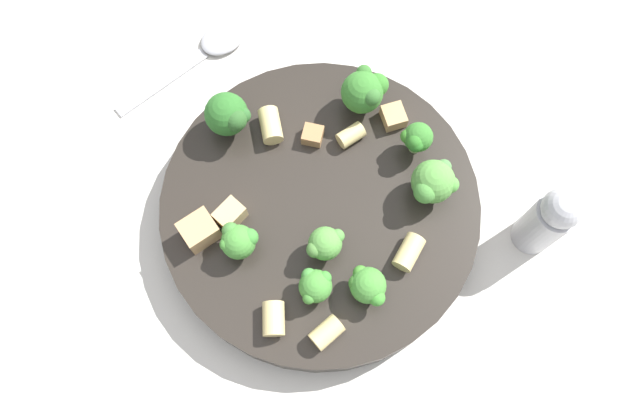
{
  "coord_description": "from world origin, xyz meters",
  "views": [
    {
      "loc": [
        -0.11,
        -0.12,
        0.54
      ],
      "look_at": [
        0.0,
        0.0,
        0.05
      ],
      "focal_mm": 35.0,
      "sensor_mm": 36.0,
      "label": 1
    }
  ],
  "objects_px": {
    "broccoli_floret_0": "(365,91)",
    "rigatoni_2": "(271,125)",
    "rigatoni_1": "(327,332)",
    "broccoli_floret_1": "(315,285)",
    "rigatoni_0": "(274,319)",
    "broccoli_floret_5": "(238,241)",
    "broccoli_floret_7": "(367,285)",
    "chicken_chunk_2": "(230,215)",
    "rigatoni_3": "(351,135)",
    "pasta_bowl": "(320,209)",
    "broccoli_floret_3": "(229,115)",
    "broccoli_floret_6": "(417,139)",
    "pepper_shaker": "(549,220)",
    "chicken_chunk_1": "(394,116)",
    "spoon": "(207,49)",
    "rigatoni_4": "(409,252)",
    "chicken_chunk_3": "(313,135)",
    "broccoli_floret_2": "(433,182)",
    "broccoli_floret_4": "(325,244)",
    "chicken_chunk_0": "(199,231)"
  },
  "relations": [
    {
      "from": "broccoli_floret_3",
      "to": "chicken_chunk_1",
      "type": "height_order",
      "value": "broccoli_floret_3"
    },
    {
      "from": "broccoli_floret_2",
      "to": "chicken_chunk_1",
      "type": "distance_m",
      "value": 0.08
    },
    {
      "from": "broccoli_floret_3",
      "to": "broccoli_floret_4",
      "type": "distance_m",
      "value": 0.14
    },
    {
      "from": "broccoli_floret_3",
      "to": "rigatoni_0",
      "type": "relative_size",
      "value": 1.69
    },
    {
      "from": "pasta_bowl",
      "to": "chicken_chunk_0",
      "type": "height_order",
      "value": "chicken_chunk_0"
    },
    {
      "from": "pasta_bowl",
      "to": "rigatoni_0",
      "type": "height_order",
      "value": "rigatoni_0"
    },
    {
      "from": "pepper_shaker",
      "to": "spoon",
      "type": "relative_size",
      "value": 0.63
    },
    {
      "from": "broccoli_floret_1",
      "to": "rigatoni_0",
      "type": "height_order",
      "value": "broccoli_floret_1"
    },
    {
      "from": "broccoli_floret_5",
      "to": "chicken_chunk_1",
      "type": "relative_size",
      "value": 1.63
    },
    {
      "from": "broccoli_floret_3",
      "to": "chicken_chunk_3",
      "type": "bearing_deg",
      "value": -50.93
    },
    {
      "from": "broccoli_floret_4",
      "to": "rigatoni_0",
      "type": "xyz_separation_m",
      "value": [
        -0.07,
        -0.01,
        -0.01
      ]
    },
    {
      "from": "rigatoni_2",
      "to": "pepper_shaker",
      "type": "bearing_deg",
      "value": -64.11
    },
    {
      "from": "pasta_bowl",
      "to": "rigatoni_0",
      "type": "bearing_deg",
      "value": -153.73
    },
    {
      "from": "rigatoni_1",
      "to": "rigatoni_3",
      "type": "bearing_deg",
      "value": 39.38
    },
    {
      "from": "rigatoni_2",
      "to": "spoon",
      "type": "distance_m",
      "value": 0.13
    },
    {
      "from": "broccoli_floret_5",
      "to": "rigatoni_0",
      "type": "relative_size",
      "value": 1.3
    },
    {
      "from": "chicken_chunk_0",
      "to": "rigatoni_0",
      "type": "bearing_deg",
      "value": -92.19
    },
    {
      "from": "rigatoni_0",
      "to": "rigatoni_3",
      "type": "height_order",
      "value": "rigatoni_0"
    },
    {
      "from": "broccoli_floret_6",
      "to": "pepper_shaker",
      "type": "relative_size",
      "value": 0.37
    },
    {
      "from": "broccoli_floret_3",
      "to": "rigatoni_3",
      "type": "bearing_deg",
      "value": -48.92
    },
    {
      "from": "rigatoni_1",
      "to": "chicken_chunk_2",
      "type": "bearing_deg",
      "value": 86.39
    },
    {
      "from": "broccoli_floret_1",
      "to": "pepper_shaker",
      "type": "xyz_separation_m",
      "value": [
        0.18,
        -0.09,
        -0.0
      ]
    },
    {
      "from": "broccoli_floret_0",
      "to": "chicken_chunk_2",
      "type": "xyz_separation_m",
      "value": [
        -0.15,
        0.0,
        -0.02
      ]
    },
    {
      "from": "chicken_chunk_2",
      "to": "broccoli_floret_3",
      "type": "bearing_deg",
      "value": 48.41
    },
    {
      "from": "chicken_chunk_2",
      "to": "pepper_shaker",
      "type": "distance_m",
      "value": 0.26
    },
    {
      "from": "rigatoni_4",
      "to": "chicken_chunk_3",
      "type": "bearing_deg",
      "value": 83.35
    },
    {
      "from": "rigatoni_1",
      "to": "rigatoni_4",
      "type": "height_order",
      "value": "same"
    },
    {
      "from": "broccoli_floret_1",
      "to": "chicken_chunk_1",
      "type": "bearing_deg",
      "value": 22.43
    },
    {
      "from": "broccoli_floret_2",
      "to": "broccoli_floret_7",
      "type": "relative_size",
      "value": 1.21
    },
    {
      "from": "broccoli_floret_0",
      "to": "rigatoni_2",
      "type": "relative_size",
      "value": 1.5
    },
    {
      "from": "pepper_shaker",
      "to": "rigatoni_1",
      "type": "bearing_deg",
      "value": 163.0
    },
    {
      "from": "rigatoni_3",
      "to": "broccoli_floret_2",
      "type": "bearing_deg",
      "value": -80.74
    },
    {
      "from": "broccoli_floret_1",
      "to": "broccoli_floret_3",
      "type": "distance_m",
      "value": 0.16
    },
    {
      "from": "chicken_chunk_3",
      "to": "broccoli_floret_1",
      "type": "bearing_deg",
      "value": -132.24
    },
    {
      "from": "broccoli_floret_0",
      "to": "rigatoni_0",
      "type": "relative_size",
      "value": 1.71
    },
    {
      "from": "rigatoni_1",
      "to": "broccoli_floret_0",
      "type": "bearing_deg",
      "value": 37.34
    },
    {
      "from": "broccoli_floret_1",
      "to": "rigatoni_2",
      "type": "height_order",
      "value": "broccoli_floret_1"
    },
    {
      "from": "rigatoni_2",
      "to": "chicken_chunk_2",
      "type": "distance_m",
      "value": 0.09
    },
    {
      "from": "broccoli_floret_5",
      "to": "broccoli_floret_1",
      "type": "bearing_deg",
      "value": -73.38
    },
    {
      "from": "broccoli_floret_3",
      "to": "broccoli_floret_6",
      "type": "xyz_separation_m",
      "value": [
        0.1,
        -0.12,
        -0.0
      ]
    },
    {
      "from": "broccoli_floret_1",
      "to": "broccoli_floret_5",
      "type": "relative_size",
      "value": 0.89
    },
    {
      "from": "broccoli_floret_1",
      "to": "rigatoni_4",
      "type": "height_order",
      "value": "broccoli_floret_1"
    },
    {
      "from": "broccoli_floret_0",
      "to": "spoon",
      "type": "height_order",
      "value": "broccoli_floret_0"
    },
    {
      "from": "chicken_chunk_1",
      "to": "spoon",
      "type": "bearing_deg",
      "value": 108.94
    },
    {
      "from": "chicken_chunk_3",
      "to": "pepper_shaker",
      "type": "xyz_separation_m",
      "value": [
        0.09,
        -0.19,
        0.01
      ]
    },
    {
      "from": "rigatoni_1",
      "to": "broccoli_floret_1",
      "type": "bearing_deg",
      "value": 60.87
    },
    {
      "from": "rigatoni_2",
      "to": "broccoli_floret_1",
      "type": "bearing_deg",
      "value": -117.92
    },
    {
      "from": "broccoli_floret_5",
      "to": "broccoli_floret_7",
      "type": "relative_size",
      "value": 0.96
    },
    {
      "from": "pasta_bowl",
      "to": "broccoli_floret_6",
      "type": "xyz_separation_m",
      "value": [
        0.09,
        -0.02,
        0.04
      ]
    },
    {
      "from": "rigatoni_0",
      "to": "pepper_shaker",
      "type": "xyz_separation_m",
      "value": [
        0.22,
        -0.1,
        0.0
      ]
    }
  ]
}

